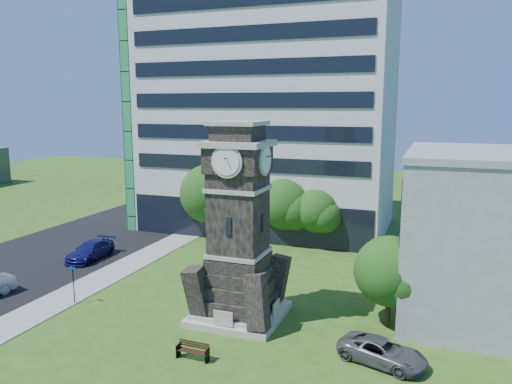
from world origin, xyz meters
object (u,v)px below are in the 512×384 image
at_px(clock_tower, 239,235).
at_px(park_bench, 193,350).
at_px(car_east_lot, 382,352).
at_px(street_sign, 73,280).
at_px(car_street_north, 90,251).

relative_size(clock_tower, park_bench, 6.80).
relative_size(clock_tower, car_east_lot, 2.69).
height_order(car_east_lot, street_sign, street_sign).
bearing_deg(street_sign, car_east_lot, 10.01).
bearing_deg(clock_tower, car_east_lot, -17.01).
bearing_deg(car_street_north, street_sign, -59.68).
relative_size(car_street_north, street_sign, 1.97).
xyz_separation_m(car_street_north, park_bench, (16.29, -12.35, -0.26)).
height_order(clock_tower, park_bench, clock_tower).
bearing_deg(car_east_lot, park_bench, 124.95).
bearing_deg(park_bench, clock_tower, 88.84).
relative_size(park_bench, street_sign, 0.69).
height_order(car_east_lot, park_bench, car_east_lot).
bearing_deg(car_east_lot, clock_tower, 90.42).
xyz_separation_m(clock_tower, car_east_lot, (9.10, -2.78, -4.65)).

